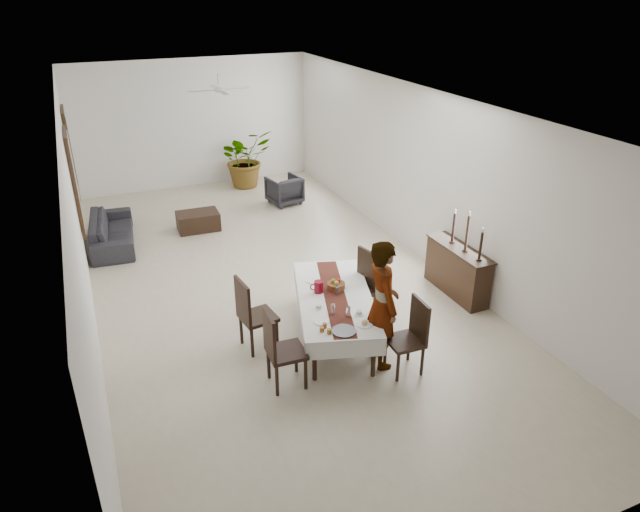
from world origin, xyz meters
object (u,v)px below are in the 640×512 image
Objects in this scene: red_pitcher at (319,287)px; sideboard_body at (457,271)px; sofa at (112,231)px; dining_table_top at (335,298)px; woman at (383,304)px.

red_pitcher is 2.67m from sideboard_body.
sofa is (-2.59, 4.60, -0.48)m from red_pitcher.
dining_table_top is 5.55m from sofa.
dining_table_top is at bearing -171.42° from sideboard_body.
sideboard_body is at bearing -51.94° from woman.
sofa is (-2.77, 4.80, -0.36)m from dining_table_top.
red_pitcher reaches higher than sideboard_body.
sideboard_body is at bearing 3.78° from red_pitcher.
sideboard_body is (2.14, 1.21, -0.52)m from woman.
dining_table_top is 0.94m from woman.
red_pitcher is at bearing -176.22° from sideboard_body.
dining_table_top is at bearing -144.92° from sofa.
dining_table_top is 1.07× the size of sofa.
dining_table_top reaches higher than sofa.
red_pitcher is (-0.18, 0.20, 0.12)m from dining_table_top.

